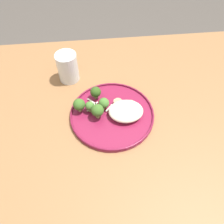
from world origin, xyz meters
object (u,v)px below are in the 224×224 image
Objects in this scene: seared_scallop_left_edge at (127,119)px; seared_scallop_tiny_bay at (125,112)px; broccoli_floret_split_head at (79,105)px; broccoli_floret_rear_charred at (96,92)px; seared_scallop_front_small at (118,116)px; broccoli_floret_beside_noodles at (97,111)px; dinner_plate at (112,114)px; broccoli_floret_front_edge at (90,106)px; seared_scallop_right_edge at (130,108)px; broccoli_floret_right_tilted at (104,103)px; water_glass at (68,68)px; seared_scallop_on_noodles at (118,102)px; seared_scallop_large_seared at (131,104)px.

seared_scallop_tiny_bay is at bearing 102.65° from seared_scallop_left_edge.
broccoli_floret_rear_charred is at bearing 41.81° from broccoli_floret_split_head.
broccoli_floret_beside_noodles is (-0.07, 0.01, 0.02)m from seared_scallop_front_small.
dinner_plate is 0.08m from broccoli_floret_front_edge.
seared_scallop_right_edge is 0.61× the size of broccoli_floret_beside_noodles.
dinner_plate is at bearing -57.26° from broccoli_floret_rear_charred.
broccoli_floret_beside_noodles is (0.02, -0.03, 0.01)m from broccoli_floret_front_edge.
broccoli_floret_split_head is 0.04m from broccoli_floret_front_edge.
seared_scallop_tiny_bay reaches higher than seared_scallop_front_small.
seared_scallop_front_small is at bearing -47.88° from broccoli_floret_right_tilted.
broccoli_floret_rear_charred is 0.91× the size of broccoli_floret_beside_noodles.
dinner_plate is at bearing -15.42° from broccoli_floret_front_edge.
seared_scallop_front_small is 0.10m from broccoli_floret_front_edge.
broccoli_floret_rear_charred is at bearing -51.90° from water_glass.
seared_scallop_front_small is at bearing -19.87° from broccoli_floret_split_head.
seared_scallop_right_edge is at bearing 8.38° from broccoli_floret_beside_noodles.
dinner_plate is 0.10m from broccoli_floret_rear_charred.
seared_scallop_on_noodles is 0.24m from water_glass.
seared_scallop_front_small reaches higher than dinner_plate.
broccoli_floret_rear_charred is at bearing 152.92° from seared_scallop_on_noodles.
dinner_plate is at bearing 131.13° from seared_scallop_front_small.
broccoli_floret_split_head is 1.15× the size of broccoli_floret_right_tilted.
broccoli_floret_beside_noodles reaches higher than broccoli_floret_rear_charred.
broccoli_floret_rear_charred is 0.45× the size of water_glass.
broccoli_floret_beside_noodles is (0.06, -0.03, 0.00)m from broccoli_floret_split_head.
broccoli_floret_front_edge is (-0.14, -0.01, 0.02)m from seared_scallop_large_seared.
broccoli_floret_right_tilted is at bearing 132.85° from dinner_plate.
seared_scallop_on_noodles is 0.55× the size of broccoli_floret_beside_noodles.
broccoli_floret_right_tilted reaches higher than broccoli_floret_front_edge.
seared_scallop_right_edge is 1.29× the size of seared_scallop_front_small.
seared_scallop_on_noodles reaches higher than seared_scallop_right_edge.
broccoli_floret_beside_noodles is 0.50× the size of water_glass.
broccoli_floret_rear_charred is (-0.07, 0.10, 0.02)m from seared_scallop_front_small.
broccoli_floret_split_head is at bearing -178.86° from seared_scallop_large_seared.
broccoli_floret_front_edge reaches higher than seared_scallop_front_small.
seared_scallop_left_edge is 0.15m from broccoli_floret_rear_charred.
broccoli_floret_right_tilted reaches higher than seared_scallop_tiny_bay.
water_glass reaches higher than seared_scallop_tiny_bay.
seared_scallop_right_edge is 0.29m from water_glass.
water_glass is at bearing 112.16° from broccoli_floret_front_edge.
water_glass reaches higher than broccoli_floret_split_head.
seared_scallop_large_seared is 0.13m from broccoli_floret_beside_noodles.
broccoli_floret_rear_charred reaches higher than broccoli_floret_front_edge.
seared_scallop_on_noodles reaches higher than dinner_plate.
broccoli_floret_beside_noodles is 0.04m from broccoli_floret_right_tilted.
water_glass is (-0.04, 0.18, 0.01)m from broccoli_floret_split_head.
dinner_plate is 10.68× the size of seared_scallop_front_small.
seared_scallop_on_noodles is at bearing 141.02° from seared_scallop_right_edge.
broccoli_floret_beside_noodles is at bearing -147.48° from seared_scallop_on_noodles.
broccoli_floret_rear_charred reaches higher than seared_scallop_tiny_bay.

